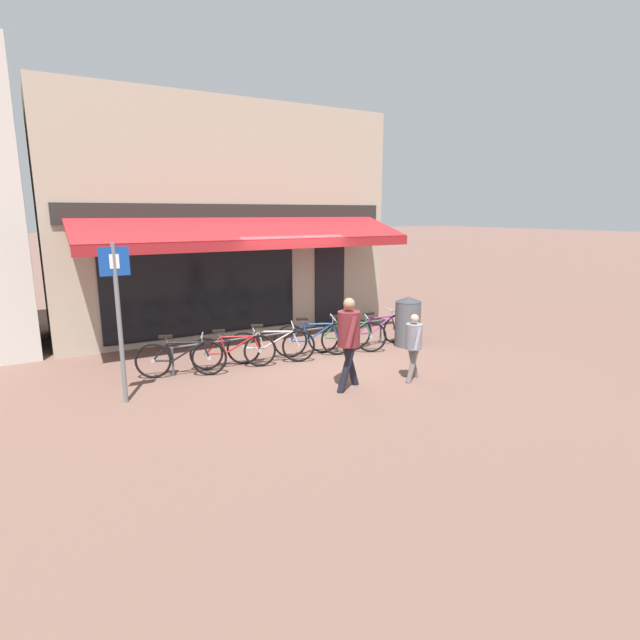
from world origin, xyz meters
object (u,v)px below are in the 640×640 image
at_px(parking_sign, 118,308).
at_px(litter_bin, 408,321).
at_px(bicycle_blue, 314,339).
at_px(pedestrian_child, 414,341).
at_px(bicycle_purple, 377,330).
at_px(bicycle_black, 181,358).
at_px(bicycle_green, 347,336).
at_px(bicycle_silver, 271,346).
at_px(pedestrian_adult, 349,334).
at_px(bicycle_red, 233,351).

bearing_deg(parking_sign, litter_bin, 4.36).
xyz_separation_m(bicycle_blue, pedestrian_child, (0.82, -2.22, 0.35)).
bearing_deg(parking_sign, bicycle_purple, 8.42).
bearing_deg(litter_bin, bicycle_black, 175.72).
bearing_deg(bicycle_blue, litter_bin, 11.93).
bearing_deg(bicycle_green, bicycle_silver, -155.94).
bearing_deg(bicycle_silver, bicycle_purple, 22.96).
height_order(bicycle_silver, pedestrian_adult, pedestrian_adult).
xyz_separation_m(bicycle_red, pedestrian_child, (2.59, -2.31, 0.39)).
xyz_separation_m(bicycle_black, bicycle_silver, (1.79, -0.08, 0.01)).
height_order(bicycle_green, bicycle_purple, bicycle_green).
bearing_deg(pedestrian_adult, litter_bin, 33.27).
height_order(bicycle_purple, pedestrian_child, pedestrian_child).
relative_size(bicycle_green, litter_bin, 1.37).
relative_size(bicycle_black, bicycle_red, 0.99).
xyz_separation_m(bicycle_green, parking_sign, (-4.69, -0.68, 1.19)).
bearing_deg(bicycle_silver, bicycle_red, -164.82).
xyz_separation_m(bicycle_purple, pedestrian_adult, (-2.14, -2.07, 0.61)).
height_order(bicycle_black, bicycle_blue, bicycle_blue).
bearing_deg(bicycle_red, bicycle_blue, 14.99).
height_order(bicycle_black, bicycle_purple, bicycle_purple).
distance_m(bicycle_blue, litter_bin, 2.32).
bearing_deg(bicycle_purple, parking_sign, -172.23).
xyz_separation_m(bicycle_blue, pedestrian_adult, (-0.45, -2.01, 0.59)).
distance_m(bicycle_silver, bicycle_purple, 2.69).
distance_m(bicycle_green, litter_bin, 1.54).
distance_m(bicycle_black, pedestrian_child, 4.29).
bearing_deg(bicycle_blue, bicycle_silver, -160.81).
relative_size(bicycle_purple, pedestrian_child, 1.37).
relative_size(bicycle_purple, litter_bin, 1.48).
xyz_separation_m(bicycle_silver, parking_sign, (-2.92, -0.77, 1.19)).
bearing_deg(litter_bin, bicycle_green, 172.12).
relative_size(pedestrian_child, parking_sign, 0.48).
xyz_separation_m(bicycle_silver, litter_bin, (3.28, -0.30, 0.21)).
relative_size(bicycle_black, bicycle_silver, 0.94).
relative_size(bicycle_red, litter_bin, 1.42).
distance_m(bicycle_silver, bicycle_green, 1.77).
bearing_deg(bicycle_green, parking_sign, -144.81).
bearing_deg(bicycle_blue, pedestrian_adult, -83.25).
xyz_separation_m(bicycle_purple, litter_bin, (0.59, -0.36, 0.21)).
distance_m(bicycle_black, parking_sign, 1.85).
distance_m(bicycle_green, parking_sign, 4.89).
bearing_deg(parking_sign, bicycle_black, 37.07).
bearing_deg(pedestrian_adult, bicycle_blue, 78.66).
bearing_deg(bicycle_purple, bicycle_blue, -178.56).
bearing_deg(litter_bin, bicycle_silver, 174.82).
bearing_deg(pedestrian_child, litter_bin, 50.17).
bearing_deg(bicycle_purple, bicycle_silver, -179.37).
height_order(bicycle_blue, bicycle_purple, bicycle_blue).
distance_m(pedestrian_child, litter_bin, 2.43).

